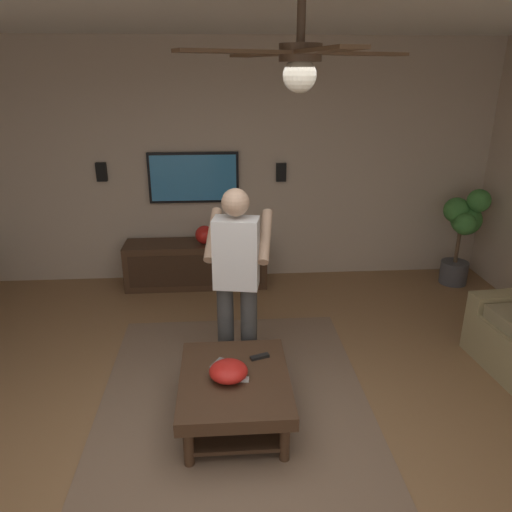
{
  "coord_description": "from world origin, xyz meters",
  "views": [
    {
      "loc": [
        -2.48,
        -0.01,
        2.48
      ],
      "look_at": [
        1.24,
        -0.27,
        1.07
      ],
      "focal_mm": 34.3,
      "sensor_mm": 36.0,
      "label": 1
    }
  ],
  "objects_px": {
    "wall_speaker_left": "(281,172)",
    "ceiling_fan": "(299,59)",
    "potted_plant_tall": "(463,226)",
    "remote_black": "(260,357)",
    "media_console": "(196,264)",
    "tv": "(194,178)",
    "remote_white": "(238,379)",
    "remote_grey": "(217,364)",
    "wall_speaker_right": "(102,172)",
    "person_standing": "(237,273)",
    "vase_round": "(204,235)",
    "bowl": "(229,371)",
    "coffee_table": "(235,388)"
  },
  "relations": [
    {
      "from": "tv",
      "to": "remote_white",
      "type": "bearing_deg",
      "value": 8.3
    },
    {
      "from": "vase_round",
      "to": "remote_black",
      "type": "bearing_deg",
      "value": -168.23
    },
    {
      "from": "person_standing",
      "to": "tv",
      "type": "bearing_deg",
      "value": 21.54
    },
    {
      "from": "vase_round",
      "to": "wall_speaker_right",
      "type": "distance_m",
      "value": 1.42
    },
    {
      "from": "person_standing",
      "to": "remote_grey",
      "type": "bearing_deg",
      "value": 171.71
    },
    {
      "from": "person_standing",
      "to": "ceiling_fan",
      "type": "relative_size",
      "value": 1.41
    },
    {
      "from": "wall_speaker_left",
      "to": "ceiling_fan",
      "type": "xyz_separation_m",
      "value": [
        -3.41,
        0.35,
        1.19
      ]
    },
    {
      "from": "wall_speaker_left",
      "to": "ceiling_fan",
      "type": "height_order",
      "value": "ceiling_fan"
    },
    {
      "from": "coffee_table",
      "to": "remote_white",
      "type": "height_order",
      "value": "remote_white"
    },
    {
      "from": "person_standing",
      "to": "remote_white",
      "type": "height_order",
      "value": "person_standing"
    },
    {
      "from": "remote_white",
      "to": "vase_round",
      "type": "bearing_deg",
      "value": -74.87
    },
    {
      "from": "media_console",
      "to": "remote_white",
      "type": "xyz_separation_m",
      "value": [
        -2.62,
        -0.42,
        0.14
      ]
    },
    {
      "from": "bowl",
      "to": "ceiling_fan",
      "type": "relative_size",
      "value": 0.24
    },
    {
      "from": "tv",
      "to": "ceiling_fan",
      "type": "bearing_deg",
      "value": 11.71
    },
    {
      "from": "coffee_table",
      "to": "bowl",
      "type": "distance_m",
      "value": 0.17
    },
    {
      "from": "remote_grey",
      "to": "tv",
      "type": "bearing_deg",
      "value": -144.28
    },
    {
      "from": "remote_black",
      "to": "vase_round",
      "type": "distance_m",
      "value": 2.37
    },
    {
      "from": "potted_plant_tall",
      "to": "wall_speaker_right",
      "type": "distance_m",
      "value": 4.36
    },
    {
      "from": "tv",
      "to": "vase_round",
      "type": "relative_size",
      "value": 4.89
    },
    {
      "from": "bowl",
      "to": "coffee_table",
      "type": "bearing_deg",
      "value": -59.57
    },
    {
      "from": "vase_round",
      "to": "ceiling_fan",
      "type": "bearing_deg",
      "value": -169.28
    },
    {
      "from": "media_console",
      "to": "bowl",
      "type": "xyz_separation_m",
      "value": [
        -2.59,
        -0.35,
        0.19
      ]
    },
    {
      "from": "coffee_table",
      "to": "remote_grey",
      "type": "xyz_separation_m",
      "value": [
        0.15,
        0.13,
        0.12
      ]
    },
    {
      "from": "remote_white",
      "to": "wall_speaker_left",
      "type": "height_order",
      "value": "wall_speaker_left"
    },
    {
      "from": "wall_speaker_right",
      "to": "ceiling_fan",
      "type": "xyz_separation_m",
      "value": [
        -3.41,
        -1.78,
        1.16
      ]
    },
    {
      "from": "media_console",
      "to": "remote_white",
      "type": "height_order",
      "value": "media_console"
    },
    {
      "from": "media_console",
      "to": "wall_speaker_right",
      "type": "height_order",
      "value": "wall_speaker_right"
    },
    {
      "from": "wall_speaker_right",
      "to": "bowl",
      "type": "bearing_deg",
      "value": -153.41
    },
    {
      "from": "remote_white",
      "to": "wall_speaker_left",
      "type": "relative_size",
      "value": 0.68
    },
    {
      "from": "media_console",
      "to": "tv",
      "type": "xyz_separation_m",
      "value": [
        0.24,
        0.0,
        1.02
      ]
    },
    {
      "from": "person_standing",
      "to": "remote_black",
      "type": "distance_m",
      "value": 0.71
    },
    {
      "from": "tv",
      "to": "wall_speaker_right",
      "type": "distance_m",
      "value": 1.08
    },
    {
      "from": "wall_speaker_right",
      "to": "ceiling_fan",
      "type": "relative_size",
      "value": 0.19
    },
    {
      "from": "coffee_table",
      "to": "potted_plant_tall",
      "type": "relative_size",
      "value": 0.83
    },
    {
      "from": "remote_white",
      "to": "vase_round",
      "type": "relative_size",
      "value": 0.68
    },
    {
      "from": "tv",
      "to": "remote_grey",
      "type": "xyz_separation_m",
      "value": [
        -2.65,
        -0.26,
        -0.88
      ]
    },
    {
      "from": "potted_plant_tall",
      "to": "wall_speaker_left",
      "type": "bearing_deg",
      "value": 78.87
    },
    {
      "from": "wall_speaker_left",
      "to": "potted_plant_tall",
      "type": "bearing_deg",
      "value": -101.13
    },
    {
      "from": "remote_black",
      "to": "vase_round",
      "type": "bearing_deg",
      "value": 82.55
    },
    {
      "from": "coffee_table",
      "to": "wall_speaker_left",
      "type": "height_order",
      "value": "wall_speaker_left"
    },
    {
      "from": "bowl",
      "to": "wall_speaker_right",
      "type": "xyz_separation_m",
      "value": [
        2.85,
        1.42,
        0.91
      ]
    },
    {
      "from": "potted_plant_tall",
      "to": "ceiling_fan",
      "type": "distance_m",
      "value": 4.29
    },
    {
      "from": "tv",
      "to": "person_standing",
      "type": "height_order",
      "value": "person_standing"
    },
    {
      "from": "coffee_table",
      "to": "remote_white",
      "type": "distance_m",
      "value": 0.13
    },
    {
      "from": "media_console",
      "to": "tv",
      "type": "height_order",
      "value": "tv"
    },
    {
      "from": "potted_plant_tall",
      "to": "remote_black",
      "type": "bearing_deg",
      "value": 129.57
    },
    {
      "from": "vase_round",
      "to": "remote_white",
      "type": "bearing_deg",
      "value": -173.28
    },
    {
      "from": "remote_black",
      "to": "wall_speaker_left",
      "type": "relative_size",
      "value": 0.68
    },
    {
      "from": "potted_plant_tall",
      "to": "wall_speaker_right",
      "type": "bearing_deg",
      "value": 84.34
    },
    {
      "from": "ceiling_fan",
      "to": "remote_white",
      "type": "bearing_deg",
      "value": 28.05
    }
  ]
}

